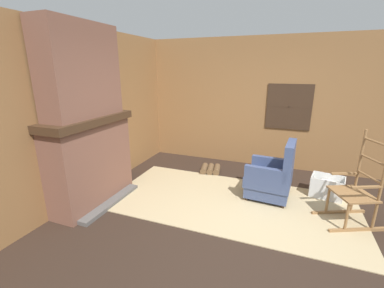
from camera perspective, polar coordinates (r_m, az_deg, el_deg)
The scene contains 13 objects.
ground_plane at distance 3.60m, azimuth 11.45°, elevation -18.84°, with size 14.00×14.00×0.00m, color #2D2119.
wood_panel_wall_left at distance 4.29m, azimuth -24.96°, elevation 5.33°, with size 0.06×5.84×2.70m.
wood_panel_wall_back at distance 5.64m, azimuth 17.02°, elevation 8.45°, with size 5.84×0.09×2.70m.
fireplace_hearth at distance 4.26m, azimuth -21.35°, elevation -3.56°, with size 0.66×1.51×1.38m.
chimney_breast at distance 4.04m, azimuth -23.50°, elevation 14.66°, with size 0.40×1.24×1.30m.
area_rug at distance 4.27m, azimuth 8.45°, elevation -12.56°, with size 3.81×1.87×0.01m.
armchair at distance 4.37m, azimuth 17.26°, elevation -7.32°, with size 0.74×0.66×0.99m.
rocking_chair at distance 4.17m, azimuth 32.55°, elevation -9.38°, with size 0.92×0.76×1.28m.
firewood_stack at distance 5.34m, azimuth 4.11°, elevation -5.58°, with size 0.45×0.44×0.13m.
laundry_basket at distance 4.85m, azimuth 27.81°, elevation -8.40°, with size 0.55×0.44×0.36m.
oil_lamp_vase at distance 3.74m, azimuth -28.96°, elevation 5.41°, with size 0.11×0.11×0.28m.
storage_case at distance 4.48m, azimuth -18.75°, elevation 7.78°, with size 0.15×0.27×0.15m.
decorative_plate_on_mantel at distance 4.14m, azimuth -23.13°, elevation 7.67°, with size 0.08×0.30×0.29m.
Camera 1 is at (0.40, -2.93, 2.06)m, focal length 24.00 mm.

